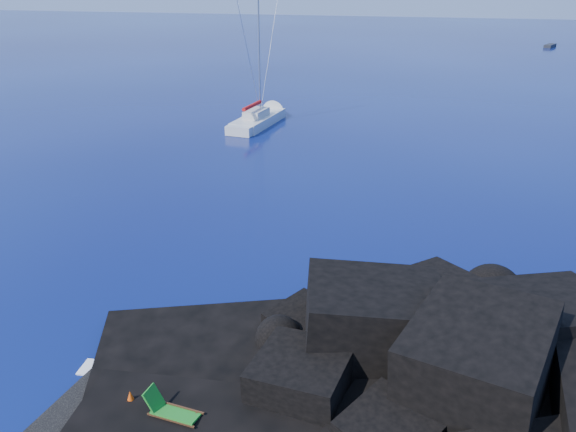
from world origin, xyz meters
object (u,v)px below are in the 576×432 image
distant_boat_a (550,47)px  deck_chair (175,408)px  sailboat (259,125)px  marker_cone (131,399)px  sunbather (169,410)px

distant_boat_a → deck_chair: bearing=-80.8°
sailboat → distant_boat_a: 84.78m
marker_cone → sunbather: bearing=-2.7°
marker_cone → distant_boat_a: 118.04m
sailboat → sunbather: (8.97, -38.28, 0.54)m
distant_boat_a → sailboat: bearing=-93.3°
sailboat → sunbather: 39.32m
sunbather → marker_cone: (-1.37, 0.06, 0.12)m
sunbather → marker_cone: marker_cone is taller
sunbather → distant_boat_a: (28.81, 114.18, -0.54)m
marker_cone → deck_chair: bearing=-10.1°
sailboat → marker_cone: sailboat is taller
sunbather → marker_cone: 1.38m
deck_chair → distant_boat_a: (28.46, 114.43, -0.93)m
deck_chair → sunbather: deck_chair is taller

